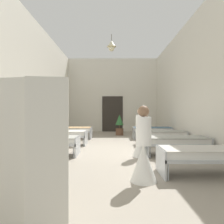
# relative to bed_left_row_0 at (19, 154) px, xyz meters

# --- Properties ---
(ground_plane) EXTENTS (6.68, 13.67, 0.10)m
(ground_plane) POSITION_rel_bed_left_row_0_xyz_m (1.99, 2.85, -0.49)
(ground_plane) COLOR #9E9384
(room_shell) EXTENTS (6.48, 13.27, 5.00)m
(room_shell) POSITION_rel_bed_left_row_0_xyz_m (1.99, 4.19, 2.06)
(room_shell) COLOR silver
(room_shell) RESTS_ON ground
(bed_left_row_0) EXTENTS (1.90, 0.84, 0.57)m
(bed_left_row_0) POSITION_rel_bed_left_row_0_xyz_m (0.00, 0.00, 0.00)
(bed_left_row_0) COLOR #B7BCC1
(bed_left_row_0) RESTS_ON ground
(bed_right_row_0) EXTENTS (1.90, 0.84, 0.57)m
(bed_right_row_0) POSITION_rel_bed_left_row_0_xyz_m (3.98, 0.00, 0.00)
(bed_right_row_0) COLOR #B7BCC1
(bed_right_row_0) RESTS_ON ground
(bed_left_row_1) EXTENTS (1.90, 0.84, 0.57)m
(bed_left_row_1) POSITION_rel_bed_left_row_0_xyz_m (0.00, 1.90, 0.00)
(bed_left_row_1) COLOR #B7BCC1
(bed_left_row_1) RESTS_ON ground
(bed_right_row_1) EXTENTS (1.90, 0.84, 0.57)m
(bed_right_row_1) POSITION_rel_bed_left_row_0_xyz_m (3.98, 1.90, 0.00)
(bed_right_row_1) COLOR #B7BCC1
(bed_right_row_1) RESTS_ON ground
(bed_left_row_2) EXTENTS (1.90, 0.84, 0.57)m
(bed_left_row_2) POSITION_rel_bed_left_row_0_xyz_m (0.00, 3.80, 0.00)
(bed_left_row_2) COLOR #B7BCC1
(bed_left_row_2) RESTS_ON ground
(bed_right_row_2) EXTENTS (1.90, 0.84, 0.57)m
(bed_right_row_2) POSITION_rel_bed_left_row_0_xyz_m (3.98, 3.80, 0.00)
(bed_right_row_2) COLOR #B7BCC1
(bed_right_row_2) RESTS_ON ground
(bed_left_row_3) EXTENTS (1.90, 0.84, 0.57)m
(bed_left_row_3) POSITION_rel_bed_left_row_0_xyz_m (0.00, 5.70, 0.00)
(bed_left_row_3) COLOR #B7BCC1
(bed_left_row_3) RESTS_ON ground
(bed_right_row_3) EXTENTS (1.90, 0.84, 0.57)m
(bed_right_row_3) POSITION_rel_bed_left_row_0_xyz_m (3.98, 5.70, 0.00)
(bed_right_row_3) COLOR #B7BCC1
(bed_right_row_3) RESTS_ON ground
(nurse_near_aisle) EXTENTS (0.52, 0.52, 1.49)m
(nurse_near_aisle) POSITION_rel_bed_left_row_0_xyz_m (2.87, 1.73, 0.09)
(nurse_near_aisle) COLOR white
(nurse_near_aisle) RESTS_ON ground
(nurse_mid_aisle) EXTENTS (0.52, 0.52, 1.49)m
(nurse_mid_aisle) POSITION_rel_bed_left_row_0_xyz_m (2.62, -0.41, 0.09)
(nurse_mid_aisle) COLOR white
(nurse_mid_aisle) RESTS_ON ground
(patient_seated_primary) EXTENTS (0.44, 0.44, 0.80)m
(patient_seated_primary) POSITION_rel_bed_left_row_0_xyz_m (3.63, 5.73, 0.43)
(patient_seated_primary) COLOR gray
(patient_seated_primary) RESTS_ON bed_right_row_3
(potted_plant) EXTENTS (0.47, 0.47, 1.18)m
(potted_plant) POSITION_rel_bed_left_row_0_xyz_m (2.40, 7.19, 0.20)
(potted_plant) COLOR brown
(potted_plant) RESTS_ON ground
(privacy_screen) EXTENTS (1.25, 0.21, 1.70)m
(privacy_screen) POSITION_rel_bed_left_row_0_xyz_m (0.95, -2.28, 0.41)
(privacy_screen) COLOR silver
(privacy_screen) RESTS_ON ground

